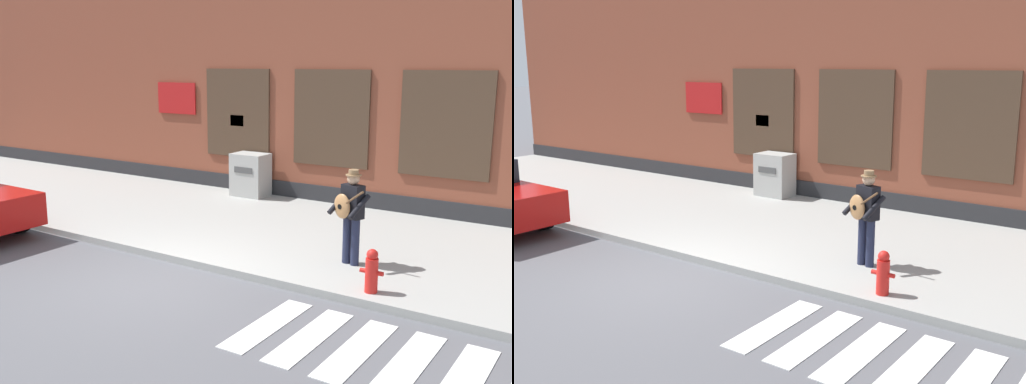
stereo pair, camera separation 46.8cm
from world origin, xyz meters
TOP-DOWN VIEW (x-y plane):
  - ground_plane at (0.00, 0.00)m, footprint 160.00×160.00m
  - sidewalk at (0.00, 3.76)m, footprint 28.00×5.52m
  - building_backdrop at (-0.00, 8.52)m, footprint 28.00×4.06m
  - crosswalk at (4.86, -0.30)m, footprint 5.20×1.90m
  - busker at (2.47, 2.39)m, footprint 0.72×0.66m
  - utility_box at (-2.12, 6.07)m, footprint 0.94×0.70m
  - fire_hydrant at (3.33, 1.35)m, footprint 0.38×0.20m

SIDE VIEW (x-z plane):
  - ground_plane at x=0.00m, z-range 0.00..0.00m
  - crosswalk at x=4.86m, z-range 0.00..0.01m
  - sidewalk at x=0.00m, z-range 0.00..0.14m
  - fire_hydrant at x=3.33m, z-range 0.13..0.83m
  - utility_box at x=-2.12m, z-range 0.14..1.28m
  - busker at x=2.47m, z-range 0.25..1.95m
  - building_backdrop at x=0.00m, z-range -0.01..8.32m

